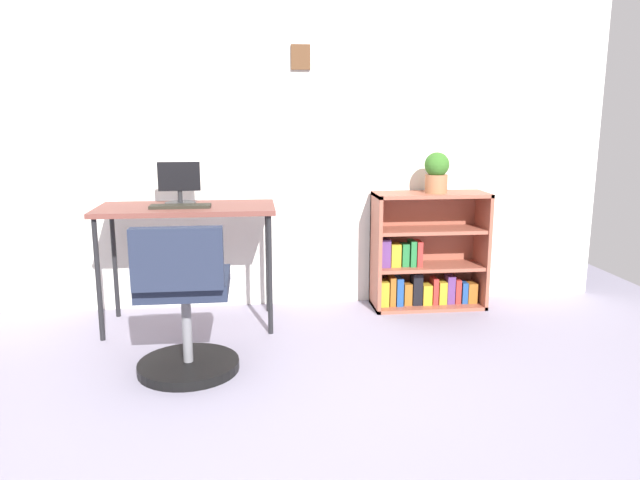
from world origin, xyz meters
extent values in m
cube|color=silver|center=(0.00, 2.15, 1.20)|extent=(5.20, 0.10, 2.40)
cube|color=#53341E|center=(0.47, 2.09, 1.67)|extent=(0.13, 0.02, 0.16)
cube|color=brown|center=(-0.26, 1.72, 0.74)|extent=(1.07, 0.51, 0.03)
cylinder|color=black|center=(-0.76, 1.51, 0.36)|extent=(0.03, 0.03, 0.73)
cylinder|color=black|center=(0.23, 1.51, 0.36)|extent=(0.03, 0.03, 0.73)
cylinder|color=black|center=(-0.76, 1.94, 0.36)|extent=(0.03, 0.03, 0.73)
cylinder|color=black|center=(0.23, 1.94, 0.36)|extent=(0.03, 0.03, 0.73)
cylinder|color=#262628|center=(-0.31, 1.81, 0.76)|extent=(0.19, 0.19, 0.01)
cylinder|color=#262628|center=(-0.31, 1.81, 0.81)|extent=(0.03, 0.03, 0.07)
cube|color=black|center=(-0.31, 1.80, 0.93)|extent=(0.26, 0.02, 0.18)
cube|color=black|center=(-0.29, 1.66, 0.77)|extent=(0.36, 0.12, 0.02)
cylinder|color=black|center=(-0.21, 1.01, 0.03)|extent=(0.52, 0.52, 0.05)
cylinder|color=slate|center=(-0.21, 1.01, 0.24)|extent=(0.05, 0.05, 0.38)
cube|color=#1F273B|center=(-0.21, 1.01, 0.47)|extent=(0.44, 0.44, 0.08)
cube|color=#1F273B|center=(-0.21, 0.76, 0.65)|extent=(0.42, 0.07, 0.29)
cube|color=#99523F|center=(0.96, 1.92, 0.40)|extent=(0.02, 0.30, 0.79)
cube|color=#99523F|center=(1.70, 1.92, 0.40)|extent=(0.02, 0.30, 0.79)
cube|color=#99523F|center=(1.33, 1.92, 0.78)|extent=(0.76, 0.30, 0.02)
cube|color=#99523F|center=(1.33, 1.92, 0.01)|extent=(0.76, 0.30, 0.02)
cube|color=#99523F|center=(1.33, 2.06, 0.40)|extent=(0.76, 0.02, 0.79)
cube|color=#99523F|center=(1.33, 1.92, 0.29)|extent=(0.72, 0.28, 0.02)
cube|color=#99523F|center=(1.33, 1.92, 0.54)|extent=(0.72, 0.28, 0.02)
cube|color=#B79323|center=(1.01, 1.91, 0.11)|extent=(0.06, 0.13, 0.17)
cube|color=#99591E|center=(1.07, 1.91, 0.12)|extent=(0.04, 0.11, 0.20)
cube|color=#1E478C|center=(1.12, 1.91, 0.12)|extent=(0.05, 0.12, 0.19)
cube|color=#99591E|center=(1.18, 1.91, 0.10)|extent=(0.05, 0.09, 0.15)
cube|color=black|center=(1.25, 1.91, 0.13)|extent=(0.07, 0.10, 0.22)
cube|color=#B79323|center=(1.31, 1.91, 0.09)|extent=(0.06, 0.12, 0.14)
cube|color=#B22D28|center=(1.37, 1.91, 0.11)|extent=(0.03, 0.11, 0.18)
cube|color=#B79323|center=(1.43, 1.91, 0.10)|extent=(0.05, 0.11, 0.16)
cube|color=#593372|center=(1.48, 1.91, 0.12)|extent=(0.05, 0.09, 0.20)
cube|color=#B22D28|center=(1.54, 1.91, 0.11)|extent=(0.04, 0.10, 0.17)
cube|color=#1E478C|center=(1.58, 1.91, 0.10)|extent=(0.04, 0.10, 0.15)
cube|color=#99591E|center=(1.64, 1.91, 0.09)|extent=(0.06, 0.10, 0.14)
cube|color=#593372|center=(1.02, 1.91, 0.39)|extent=(0.07, 0.11, 0.19)
cube|color=#B79323|center=(1.09, 1.91, 0.38)|extent=(0.07, 0.11, 0.16)
cube|color=#237238|center=(1.16, 1.91, 0.37)|extent=(0.05, 0.09, 0.15)
cube|color=#237238|center=(1.21, 1.91, 0.39)|extent=(0.04, 0.12, 0.18)
cube|color=#B22D28|center=(1.25, 1.91, 0.38)|extent=(0.04, 0.12, 0.17)
cylinder|color=#9E6642|center=(1.36, 1.90, 0.85)|extent=(0.15, 0.15, 0.12)
sphere|color=#346923|center=(1.36, 1.90, 0.98)|extent=(0.16, 0.16, 0.16)
camera|label=1|loc=(0.14, -1.96, 1.29)|focal=33.65mm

